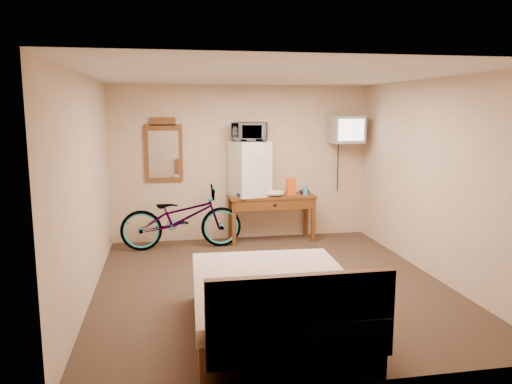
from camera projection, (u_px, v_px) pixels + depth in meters
room at (272, 183)px, 5.90m from camera, size 4.60×4.64×2.50m
desk at (272, 203)px, 8.02m from camera, size 1.39×0.54×0.75m
mini_fridge at (250, 169)px, 7.91m from camera, size 0.66×0.65×0.87m
microwave at (250, 132)px, 7.82m from camera, size 0.61×0.50×0.29m
snack_bag at (291, 186)px, 8.04m from camera, size 0.14×0.09×0.27m
blue_cup at (305, 191)px, 8.03m from camera, size 0.08×0.08×0.14m
cloth_cream at (275, 193)px, 7.91m from camera, size 0.33×0.25×0.10m
cloth_dark_a at (245, 195)px, 7.78m from camera, size 0.27×0.21×0.10m
cloth_dark_b at (304, 191)px, 8.15m from camera, size 0.17×0.14×0.08m
crt_television at (347, 129)px, 8.07m from camera, size 0.51×0.59×0.44m
wall_mirror at (164, 151)px, 7.84m from camera, size 0.59×0.04×1.01m
bicycle at (181, 218)px, 7.61m from camera, size 1.85×0.69×0.96m
bed at (276, 306)px, 4.67m from camera, size 1.60×2.06×0.90m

